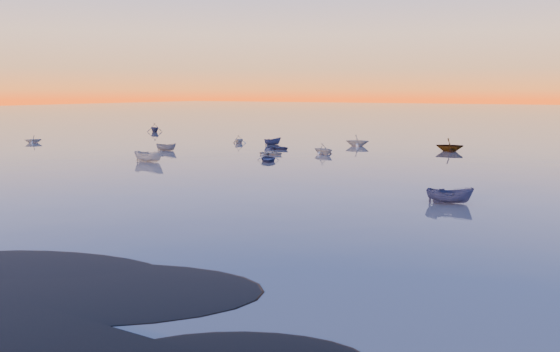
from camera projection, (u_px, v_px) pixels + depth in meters
The scene contains 4 objects.
ground at pixel (443, 135), 115.46m from camera, with size 600.00×600.00×0.00m, color #6D625B.
moored_fleet at pixel (364, 159), 74.94m from camera, with size 124.00×58.00×1.20m, color beige, non-canonical shape.
boat_near_left at pixel (268, 161), 72.91m from camera, with size 4.12×1.72×1.03m, color navy.
boat_near_center at pixel (449, 203), 45.69m from camera, with size 3.88×1.64×1.34m, color navy.
Camera 1 is at (26.25, -17.57, 9.30)m, focal length 35.00 mm.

